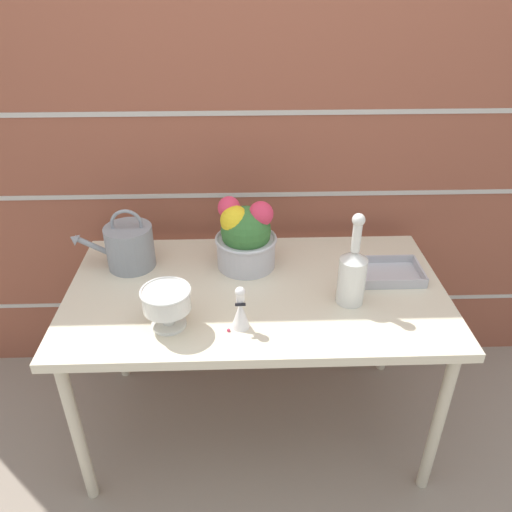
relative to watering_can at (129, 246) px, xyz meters
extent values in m
plane|color=gray|center=(0.50, -0.18, -0.83)|extent=(12.00, 12.00, 0.00)
cube|color=brown|center=(0.50, 0.33, 0.27)|extent=(3.60, 0.08, 2.20)
cube|color=#B7B2A8|center=(0.50, 0.28, -0.49)|extent=(3.53, 0.00, 0.02)
cube|color=#B7B2A8|center=(0.50, 0.28, 0.09)|extent=(3.53, 0.00, 0.02)
cube|color=#B7B2A8|center=(0.50, 0.28, 0.45)|extent=(3.53, 0.00, 0.02)
cube|color=beige|center=(0.50, -0.18, -0.11)|extent=(1.43, 0.79, 0.04)
cylinder|color=beige|center=(-0.15, -0.52, -0.48)|extent=(0.04, 0.04, 0.70)
cylinder|color=beige|center=(1.16, -0.52, -0.48)|extent=(0.04, 0.04, 0.70)
cylinder|color=beige|center=(-0.15, 0.15, -0.48)|extent=(0.04, 0.04, 0.70)
cylinder|color=beige|center=(1.16, 0.15, -0.48)|extent=(0.04, 0.04, 0.70)
cylinder|color=gray|center=(0.00, 0.00, 0.00)|extent=(0.19, 0.19, 0.18)
cylinder|color=gray|center=(-0.14, 0.00, 0.00)|extent=(0.14, 0.02, 0.09)
cone|color=gray|center=(-0.21, 0.00, 0.04)|extent=(0.05, 0.05, 0.06)
torus|color=gray|center=(0.00, 0.00, 0.10)|extent=(0.13, 0.01, 0.13)
cylinder|color=silver|center=(0.20, -0.39, -0.09)|extent=(0.12, 0.12, 0.01)
cylinder|color=silver|center=(0.20, -0.39, -0.05)|extent=(0.04, 0.04, 0.06)
sphere|color=silver|center=(0.20, -0.39, -0.05)|extent=(0.05, 0.05, 0.05)
cylinder|color=silver|center=(0.20, -0.39, 0.02)|extent=(0.16, 0.16, 0.07)
torus|color=silver|center=(0.20, -0.39, 0.05)|extent=(0.17, 0.17, 0.01)
cylinder|color=#BCBCC1|center=(0.47, -0.01, -0.03)|extent=(0.23, 0.23, 0.12)
torus|color=#BCBCC1|center=(0.47, -0.01, 0.03)|extent=(0.25, 0.25, 0.01)
sphere|color=#387033|center=(0.47, -0.01, 0.07)|extent=(0.20, 0.20, 0.20)
sphere|color=yellow|center=(0.43, -0.02, 0.12)|extent=(0.12, 0.12, 0.12)
sphere|color=#E03856|center=(0.40, 0.02, 0.15)|extent=(0.09, 0.09, 0.09)
sphere|color=#E03856|center=(0.53, -0.02, 0.14)|extent=(0.10, 0.10, 0.10)
cylinder|color=silver|center=(0.84, -0.27, 0.00)|extent=(0.10, 0.10, 0.18)
cone|color=silver|center=(0.84, -0.27, 0.10)|extent=(0.10, 0.10, 0.04)
cylinder|color=silver|center=(0.84, -0.27, 0.17)|extent=(0.03, 0.03, 0.10)
sphere|color=silver|center=(0.84, -0.27, 0.24)|extent=(0.05, 0.05, 0.05)
cone|color=white|center=(0.44, -0.41, -0.04)|extent=(0.06, 0.06, 0.11)
cylinder|color=white|center=(0.44, -0.41, 0.03)|extent=(0.03, 0.03, 0.04)
sphere|color=white|center=(0.44, -0.41, 0.05)|extent=(0.03, 0.03, 0.03)
cube|color=black|center=(0.44, -0.42, 0.01)|extent=(0.03, 0.01, 0.01)
cube|color=#B7B7BC|center=(1.02, -0.11, -0.09)|extent=(0.25, 0.18, 0.01)
cube|color=#B7B7BC|center=(1.02, -0.20, -0.07)|extent=(0.25, 0.01, 0.04)
cube|color=#B7B7BC|center=(1.02, -0.02, -0.07)|extent=(0.25, 0.01, 0.04)
cube|color=#B7B7BC|center=(0.90, -0.11, -0.07)|extent=(0.01, 0.18, 0.04)
cube|color=#B7B7BC|center=(1.15, -0.11, -0.07)|extent=(0.01, 0.18, 0.04)
sphere|color=#E03856|center=(0.40, -0.43, -0.09)|extent=(0.01, 0.01, 0.01)
camera|label=1|loc=(0.45, -1.74, 0.99)|focal=35.00mm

